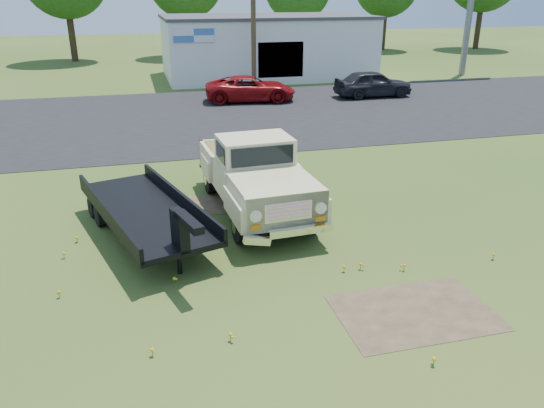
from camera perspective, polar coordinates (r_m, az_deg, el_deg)
The scene contains 10 objects.
ground at distance 12.60m, azimuth 2.50°, elevation -5.21°, with size 140.00×140.00×0.00m, color #2F4F19.
asphalt_lot at distance 26.54m, azimuth -7.08°, elevation 9.33°, with size 90.00×14.00×0.02m, color black.
dirt_patch_a at distance 10.77m, azimuth 15.11°, elevation -11.21°, with size 3.00×2.00×0.01m, color #453B24.
dirt_patch_b at distance 15.38m, azimuth -8.49°, elevation -0.23°, with size 2.20×1.60×0.01m, color #453B24.
commercial_building at distance 39.00m, azimuth -0.67°, elevation 16.65°, with size 14.20×8.20×4.15m.
utility_pole_mid at distance 33.53m, azimuth -2.03°, elevation 20.04°, with size 1.60×0.30×9.00m.
vintage_pickup_truck at distance 14.54m, azimuth -1.81°, elevation 3.19°, with size 2.29×5.89×2.14m, color #CCC188, non-canonical shape.
flatbed_trailer at distance 13.44m, azimuth -13.55°, elevation -0.30°, with size 1.94×5.83×1.59m, color black, non-canonical shape.
red_pickup at distance 29.96m, azimuth -2.35°, elevation 12.27°, with size 2.28×4.94×1.37m, color maroon.
dark_sedan at distance 31.75m, azimuth 10.81°, elevation 12.59°, with size 1.78×4.42×1.51m, color black.
Camera 1 is at (-3.34, -10.69, 5.77)m, focal length 35.00 mm.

